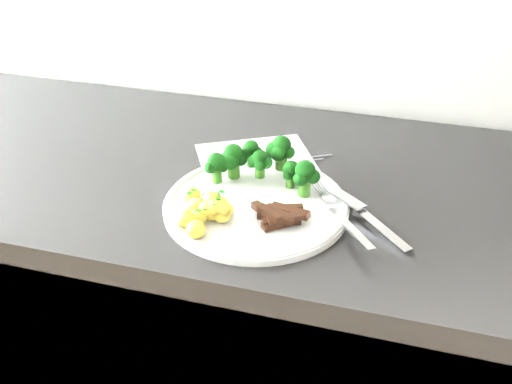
# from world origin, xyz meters

# --- Properties ---
(counter) EXTENTS (2.30, 0.57, 0.86)m
(counter) POSITION_xyz_m (-0.04, 1.68, 0.43)
(counter) COLOR black
(counter) RESTS_ON ground
(recipe_paper) EXTENTS (0.30, 0.34, 0.00)m
(recipe_paper) POSITION_xyz_m (-0.14, 1.68, 0.86)
(recipe_paper) COLOR silver
(recipe_paper) RESTS_ON counter
(plate) EXTENTS (0.28, 0.28, 0.02)m
(plate) POSITION_xyz_m (-0.13, 1.59, 0.87)
(plate) COLOR white
(plate) RESTS_ON counter
(broccoli) EXTENTS (0.18, 0.10, 0.07)m
(broccoli) POSITION_xyz_m (-0.14, 1.65, 0.91)
(broccoli) COLOR #2D5F17
(broccoli) RESTS_ON plate
(potatoes) EXTENTS (0.09, 0.11, 0.04)m
(potatoes) POSITION_xyz_m (-0.18, 1.52, 0.89)
(potatoes) COLOR #FFD44F
(potatoes) RESTS_ON plate
(beef_strips) EXTENTS (0.09, 0.08, 0.02)m
(beef_strips) POSITION_xyz_m (-0.08, 1.55, 0.88)
(beef_strips) COLOR black
(beef_strips) RESTS_ON plate
(fork) EXTENTS (0.12, 0.16, 0.02)m
(fork) POSITION_xyz_m (0.01, 1.57, 0.88)
(fork) COLOR silver
(fork) RESTS_ON plate
(knife) EXTENTS (0.18, 0.17, 0.02)m
(knife) POSITION_xyz_m (0.04, 1.59, 0.87)
(knife) COLOR silver
(knife) RESTS_ON plate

